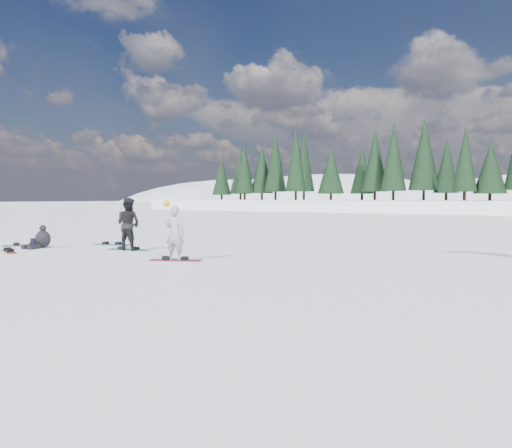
% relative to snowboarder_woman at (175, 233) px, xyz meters
% --- Properties ---
extents(ground, '(420.00, 420.00, 0.00)m').
position_rel_snowboarder_woman_xyz_m(ground, '(-2.91, -0.00, -0.81)').
color(ground, white).
rests_on(ground, ground).
extents(alpine_backdrop, '(412.50, 227.00, 53.20)m').
position_rel_snowboarder_woman_xyz_m(alpine_backdrop, '(-14.63, 189.16, -14.79)').
color(alpine_backdrop, white).
rests_on(alpine_backdrop, ground).
extents(snowboarder_woman, '(0.66, 0.52, 1.74)m').
position_rel_snowboarder_woman_xyz_m(snowboarder_woman, '(0.00, 0.00, 0.00)').
color(snowboarder_woman, '#A3A3A8').
rests_on(snowboarder_woman, ground).
extents(snowboarder_man, '(0.99, 0.83, 1.83)m').
position_rel_snowboarder_woman_xyz_m(snowboarder_man, '(-3.35, 1.35, 0.10)').
color(snowboarder_man, black).
rests_on(snowboarder_man, ground).
extents(seated_rider, '(0.67, 1.03, 0.84)m').
position_rel_snowboarder_woman_xyz_m(seated_rider, '(-6.61, 0.21, -0.49)').
color(seated_rider, black).
rests_on(seated_rider, ground).
extents(gear_bag, '(0.51, 0.41, 0.30)m').
position_rel_snowboarder_woman_xyz_m(gear_bag, '(-7.31, 0.46, -0.66)').
color(gear_bag, black).
rests_on(gear_bag, ground).
extents(snowboard_woman, '(1.48, 0.89, 0.03)m').
position_rel_snowboarder_woman_xyz_m(snowboard_woman, '(0.00, 0.00, -0.80)').
color(snowboard_woman, maroon).
rests_on(snowboard_woman, ground).
extents(snowboard_man, '(1.52, 0.65, 0.03)m').
position_rel_snowboarder_woman_xyz_m(snowboard_man, '(-3.35, 1.35, -0.80)').
color(snowboard_man, teal).
rests_on(snowboard_man, ground).
extents(snowboard_loose_c, '(1.52, 0.69, 0.03)m').
position_rel_snowboarder_woman_xyz_m(snowboard_loose_c, '(-5.32, 2.35, -0.80)').
color(snowboard_loose_c, '#196B89').
rests_on(snowboard_loose_c, ground).
extents(snowboard_loose_b, '(1.49, 0.85, 0.03)m').
position_rel_snowboarder_woman_xyz_m(snowboard_loose_b, '(-6.35, -1.21, -0.80)').
color(snowboard_loose_b, maroon).
rests_on(snowboard_loose_b, ground).
extents(snowboard_loose_a, '(1.24, 1.28, 0.03)m').
position_rel_snowboarder_woman_xyz_m(snowboard_loose_a, '(-7.89, 0.34, -0.80)').
color(snowboard_loose_a, navy).
rests_on(snowboard_loose_a, ground).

